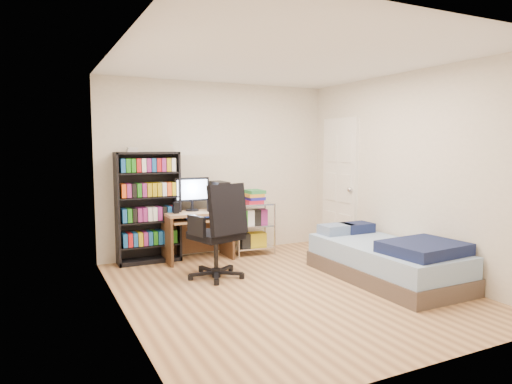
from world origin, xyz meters
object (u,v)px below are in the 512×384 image
media_shelf (148,206)px  computer_desk (203,215)px  office_chair (218,248)px  bed (387,260)px

media_shelf → computer_desk: bearing=-9.9°
computer_desk → office_chair: office_chair is taller
office_chair → computer_desk: bearing=65.7°
computer_desk → office_chair: size_ratio=0.99×
media_shelf → bed: media_shelf is taller
media_shelf → office_chair: bearing=-62.7°
media_shelf → computer_desk: size_ratio=1.37×
media_shelf → bed: size_ratio=0.81×
media_shelf → bed: 3.17m
computer_desk → bed: 2.55m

